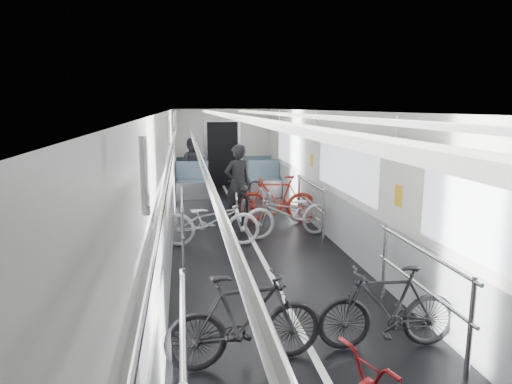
{
  "coord_description": "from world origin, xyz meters",
  "views": [
    {
      "loc": [
        -1.24,
        -7.36,
        2.48
      ],
      "look_at": [
        0.0,
        0.36,
        1.01
      ],
      "focal_mm": 32.0,
      "sensor_mm": 36.0,
      "label": 1
    }
  ],
  "objects_px": {
    "bike_right_near": "(388,307)",
    "bike_aisle": "(246,200)",
    "bike_left_mid": "(245,320)",
    "bike_right_far": "(277,199)",
    "bike_right_mid": "(288,213)",
    "person_standing": "(238,183)",
    "person_seated": "(191,165)",
    "bike_left_far": "(211,220)"
  },
  "relations": [
    {
      "from": "bike_right_mid",
      "to": "person_standing",
      "type": "xyz_separation_m",
      "value": [
        -0.81,
        1.37,
        0.37
      ]
    },
    {
      "from": "bike_right_far",
      "to": "person_standing",
      "type": "bearing_deg",
      "value": -92.44
    },
    {
      "from": "bike_left_mid",
      "to": "bike_right_far",
      "type": "distance_m",
      "value": 5.58
    },
    {
      "from": "person_seated",
      "to": "bike_right_mid",
      "type": "bearing_deg",
      "value": 117.84
    },
    {
      "from": "bike_right_mid",
      "to": "bike_right_far",
      "type": "relative_size",
      "value": 1.05
    },
    {
      "from": "bike_left_mid",
      "to": "bike_left_far",
      "type": "relative_size",
      "value": 0.89
    },
    {
      "from": "bike_aisle",
      "to": "person_seated",
      "type": "xyz_separation_m",
      "value": [
        -1.09,
        3.77,
        0.29
      ]
    },
    {
      "from": "bike_left_mid",
      "to": "person_seated",
      "type": "bearing_deg",
      "value": -3.7
    },
    {
      "from": "bike_right_mid",
      "to": "person_standing",
      "type": "height_order",
      "value": "person_standing"
    },
    {
      "from": "bike_right_near",
      "to": "bike_right_mid",
      "type": "relative_size",
      "value": 0.82
    },
    {
      "from": "bike_right_far",
      "to": "person_seated",
      "type": "xyz_separation_m",
      "value": [
        -1.75,
        3.9,
        0.27
      ]
    },
    {
      "from": "bike_left_far",
      "to": "bike_right_far",
      "type": "distance_m",
      "value": 2.09
    },
    {
      "from": "bike_right_mid",
      "to": "person_seated",
      "type": "height_order",
      "value": "person_seated"
    },
    {
      "from": "bike_right_mid",
      "to": "bike_right_far",
      "type": "height_order",
      "value": "bike_right_far"
    },
    {
      "from": "bike_right_near",
      "to": "bike_right_mid",
      "type": "bearing_deg",
      "value": -175.08
    },
    {
      "from": "bike_right_near",
      "to": "bike_aisle",
      "type": "xyz_separation_m",
      "value": [
        -0.72,
        5.44,
        0.06
      ]
    },
    {
      "from": "bike_left_mid",
      "to": "bike_right_near",
      "type": "bearing_deg",
      "value": -92.38
    },
    {
      "from": "bike_aisle",
      "to": "person_seated",
      "type": "relative_size",
      "value": 1.2
    },
    {
      "from": "bike_right_far",
      "to": "bike_aisle",
      "type": "bearing_deg",
      "value": -87.99
    },
    {
      "from": "bike_left_far",
      "to": "person_standing",
      "type": "xyz_separation_m",
      "value": [
        0.69,
        1.67,
        0.38
      ]
    },
    {
      "from": "bike_left_mid",
      "to": "person_standing",
      "type": "xyz_separation_m",
      "value": [
        0.61,
        5.62,
        0.38
      ]
    },
    {
      "from": "bike_right_near",
      "to": "person_standing",
      "type": "bearing_deg",
      "value": -167.04
    },
    {
      "from": "person_standing",
      "to": "person_seated",
      "type": "xyz_separation_m",
      "value": [
        -0.93,
        3.67,
        -0.05
      ]
    },
    {
      "from": "bike_left_mid",
      "to": "bike_right_far",
      "type": "height_order",
      "value": "bike_right_far"
    },
    {
      "from": "bike_left_mid",
      "to": "bike_right_far",
      "type": "xyz_separation_m",
      "value": [
        1.44,
        5.39,
        0.05
      ]
    },
    {
      "from": "bike_right_near",
      "to": "person_seated",
      "type": "relative_size",
      "value": 0.93
    },
    {
      "from": "bike_left_mid",
      "to": "bike_right_near",
      "type": "distance_m",
      "value": 1.49
    },
    {
      "from": "person_standing",
      "to": "bike_right_far",
      "type": "bearing_deg",
      "value": 144.71
    },
    {
      "from": "bike_left_far",
      "to": "bike_left_mid",
      "type": "bearing_deg",
      "value": -173.56
    },
    {
      "from": "person_seated",
      "to": "bike_left_mid",
      "type": "bearing_deg",
      "value": 100.79
    },
    {
      "from": "bike_right_near",
      "to": "bike_aisle",
      "type": "distance_m",
      "value": 5.48
    },
    {
      "from": "bike_right_near",
      "to": "bike_right_far",
      "type": "xyz_separation_m",
      "value": [
        -0.05,
        5.3,
        0.07
      ]
    },
    {
      "from": "bike_left_far",
      "to": "person_standing",
      "type": "bearing_deg",
      "value": -17.37
    },
    {
      "from": "bike_right_mid",
      "to": "person_standing",
      "type": "distance_m",
      "value": 1.63
    },
    {
      "from": "bike_right_mid",
      "to": "person_standing",
      "type": "relative_size",
      "value": 1.07
    },
    {
      "from": "bike_right_mid",
      "to": "person_seated",
      "type": "xyz_separation_m",
      "value": [
        -1.73,
        5.04,
        0.32
      ]
    },
    {
      "from": "bike_right_far",
      "to": "bike_aisle",
      "type": "height_order",
      "value": "bike_right_far"
    },
    {
      "from": "bike_right_near",
      "to": "person_standing",
      "type": "relative_size",
      "value": 0.87
    },
    {
      "from": "bike_left_far",
      "to": "bike_right_near",
      "type": "height_order",
      "value": "bike_left_far"
    },
    {
      "from": "bike_left_mid",
      "to": "bike_left_far",
      "type": "xyz_separation_m",
      "value": [
        -0.08,
        3.96,
        -0.01
      ]
    },
    {
      "from": "bike_left_mid",
      "to": "bike_aisle",
      "type": "relative_size",
      "value": 0.82
    },
    {
      "from": "bike_left_mid",
      "to": "bike_right_mid",
      "type": "bearing_deg",
      "value": -24.11
    }
  ]
}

